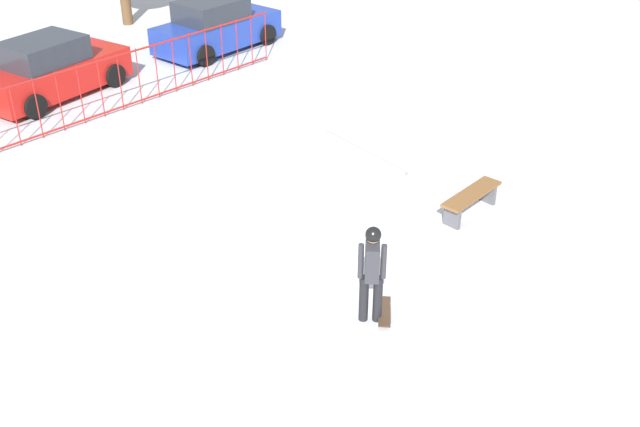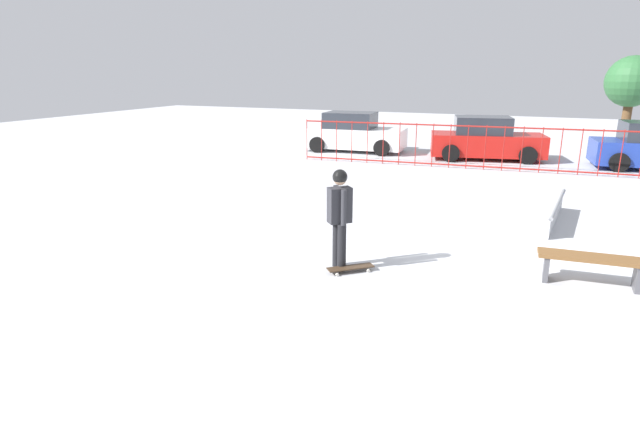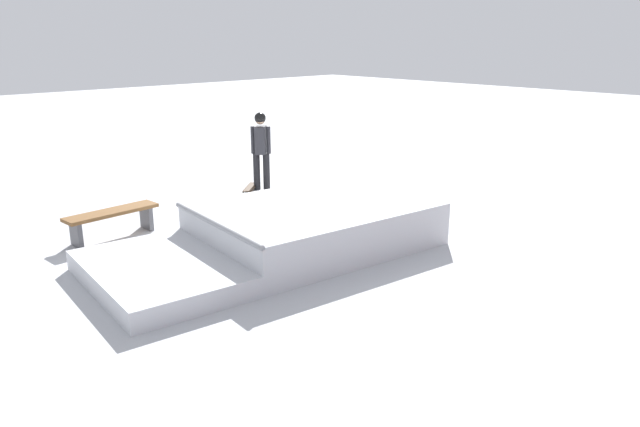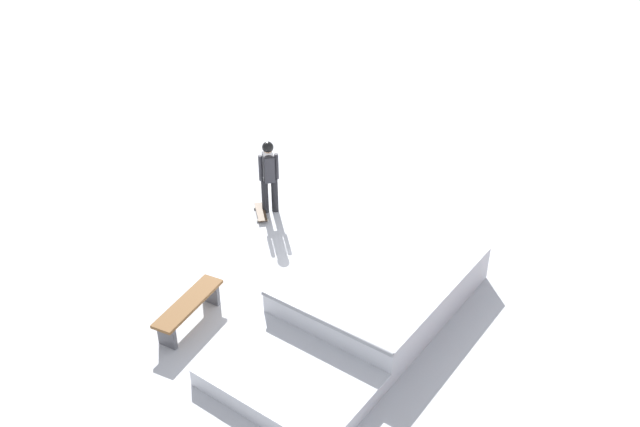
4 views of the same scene
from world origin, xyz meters
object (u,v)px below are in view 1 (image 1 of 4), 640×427
skate_ramp (314,186)px  parked_car_blue (216,27)px  skateboard (385,312)px  skater (372,267)px  parked_car_red (51,70)px  park_bench (471,198)px

skate_ramp → parked_car_blue: size_ratio=1.33×
skateboard → parked_car_blue: (6.50, 12.73, 0.65)m
skater → parked_car_red: 12.63m
park_bench → parked_car_blue: (2.82, 11.75, 0.37)m
park_bench → parked_car_red: 12.02m
park_bench → parked_car_red: bearing=103.3°
park_bench → parked_car_blue: 12.09m
skateboard → skater: bearing=-62.4°
skater → parked_car_red: bearing=-138.1°
skater → skateboard: skater is taller
skate_ramp → skater: size_ratio=3.28×
parked_car_blue → skateboard: bearing=-122.8°
skater → parked_car_red: skater is taller
skate_ramp → parked_car_blue: parked_car_blue is taller
skater → parked_car_red: size_ratio=0.40×
skater → skate_ramp: bearing=-164.4°
park_bench → parked_car_red: (-2.77, 11.69, 0.37)m
skater → parked_car_blue: skater is taller
parked_car_red → parked_car_blue: 5.59m
skate_ramp → parked_car_red: size_ratio=1.30×
skate_ramp → skater: bearing=-115.1°
skateboard → parked_car_blue: 14.31m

